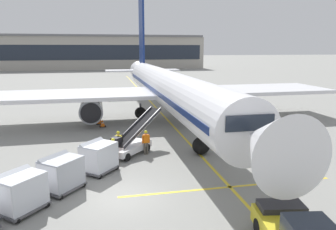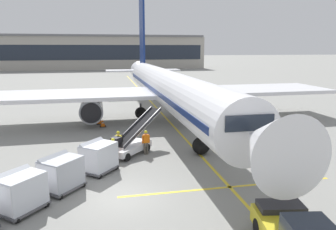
{
  "view_description": "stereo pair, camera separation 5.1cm",
  "coord_description": "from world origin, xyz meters",
  "px_view_note": "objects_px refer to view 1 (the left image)",
  "views": [
    {
      "loc": [
        -0.74,
        -15.02,
        7.37
      ],
      "look_at": [
        3.77,
        6.63,
        2.69
      ],
      "focal_mm": 34.06,
      "sensor_mm": 36.0,
      "label": 1
    },
    {
      "loc": [
        -0.69,
        -15.03,
        7.37
      ],
      "look_at": [
        3.77,
        6.63,
        2.69
      ],
      "focal_mm": 34.06,
      "sensor_mm": 36.0,
      "label": 2
    }
  ],
  "objects_px": {
    "parked_airplane": "(167,88)",
    "ground_crew_by_loader": "(118,141)",
    "ground_crew_by_carts": "(146,141)",
    "ground_crew_wingwalker": "(113,149)",
    "baggage_cart_second": "(61,173)",
    "baggage_cart_lead": "(98,156)",
    "baggage_cart_third": "(20,191)",
    "safety_cone_wingtip": "(103,123)",
    "belt_loader": "(131,142)",
    "ground_crew_marshaller": "(104,156)",
    "safety_cone_engine_keepout": "(100,120)"
  },
  "relations": [
    {
      "from": "parked_airplane",
      "to": "ground_crew_by_loader",
      "type": "height_order",
      "value": "parked_airplane"
    },
    {
      "from": "ground_crew_by_carts",
      "to": "ground_crew_wingwalker",
      "type": "bearing_deg",
      "value": -147.24
    },
    {
      "from": "baggage_cart_second",
      "to": "ground_crew_by_carts",
      "type": "xyz_separation_m",
      "value": [
        5.14,
        4.88,
        -0.0
      ]
    },
    {
      "from": "baggage_cart_lead",
      "to": "ground_crew_by_loader",
      "type": "relative_size",
      "value": 1.49
    },
    {
      "from": "baggage_cart_third",
      "to": "safety_cone_wingtip",
      "type": "height_order",
      "value": "baggage_cart_third"
    },
    {
      "from": "belt_loader",
      "to": "baggage_cart_third",
      "type": "height_order",
      "value": "belt_loader"
    },
    {
      "from": "ground_crew_marshaller",
      "to": "ground_crew_wingwalker",
      "type": "relative_size",
      "value": 1.0
    },
    {
      "from": "baggage_cart_second",
      "to": "ground_crew_by_loader",
      "type": "height_order",
      "value": "baggage_cart_second"
    },
    {
      "from": "baggage_cart_second",
      "to": "safety_cone_wingtip",
      "type": "distance_m",
      "value": 13.9
    },
    {
      "from": "belt_loader",
      "to": "safety_cone_engine_keepout",
      "type": "xyz_separation_m",
      "value": [
        -2.21,
        9.67,
        -0.47
      ]
    },
    {
      "from": "belt_loader",
      "to": "parked_airplane",
      "type": "bearing_deg",
      "value": 65.52
    },
    {
      "from": "parked_airplane",
      "to": "belt_loader",
      "type": "bearing_deg",
      "value": -114.48
    },
    {
      "from": "baggage_cart_second",
      "to": "ground_crew_wingwalker",
      "type": "relative_size",
      "value": 1.49
    },
    {
      "from": "ground_crew_by_carts",
      "to": "ground_crew_wingwalker",
      "type": "xyz_separation_m",
      "value": [
        -2.32,
        -1.49,
        0.0
      ]
    },
    {
      "from": "parked_airplane",
      "to": "safety_cone_engine_keepout",
      "type": "height_order",
      "value": "parked_airplane"
    },
    {
      "from": "belt_loader",
      "to": "baggage_cart_third",
      "type": "bearing_deg",
      "value": -128.16
    },
    {
      "from": "belt_loader",
      "to": "baggage_cart_lead",
      "type": "relative_size",
      "value": 1.85
    },
    {
      "from": "baggage_cart_third",
      "to": "ground_crew_by_carts",
      "type": "bearing_deg",
      "value": 45.39
    },
    {
      "from": "baggage_cart_lead",
      "to": "safety_cone_engine_keepout",
      "type": "xyz_separation_m",
      "value": [
        0.02,
        12.75,
        -0.63
      ]
    },
    {
      "from": "belt_loader",
      "to": "baggage_cart_lead",
      "type": "distance_m",
      "value": 3.82
    },
    {
      "from": "baggage_cart_lead",
      "to": "baggage_cart_third",
      "type": "bearing_deg",
      "value": -129.75
    },
    {
      "from": "baggage_cart_lead",
      "to": "ground_crew_by_carts",
      "type": "height_order",
      "value": "baggage_cart_lead"
    },
    {
      "from": "belt_loader",
      "to": "ground_crew_marshaller",
      "type": "bearing_deg",
      "value": -121.65
    },
    {
      "from": "baggage_cart_lead",
      "to": "ground_crew_marshaller",
      "type": "bearing_deg",
      "value": 5.88
    },
    {
      "from": "parked_airplane",
      "to": "baggage_cart_third",
      "type": "xyz_separation_m",
      "value": [
        -10.37,
        -17.53,
        -2.33
      ]
    },
    {
      "from": "belt_loader",
      "to": "baggage_cart_second",
      "type": "xyz_separation_m",
      "value": [
        -4.12,
        -5.31,
        0.16
      ]
    },
    {
      "from": "ground_crew_wingwalker",
      "to": "safety_cone_wingtip",
      "type": "height_order",
      "value": "ground_crew_wingwalker"
    },
    {
      "from": "baggage_cart_lead",
      "to": "baggage_cart_second",
      "type": "xyz_separation_m",
      "value": [
        -1.89,
        -2.23,
        0.0
      ]
    },
    {
      "from": "belt_loader",
      "to": "safety_cone_wingtip",
      "type": "height_order",
      "value": "belt_loader"
    },
    {
      "from": "baggage_cart_third",
      "to": "safety_cone_wingtip",
      "type": "xyz_separation_m",
      "value": [
        3.76,
        15.64,
        -0.67
      ]
    },
    {
      "from": "ground_crew_marshaller",
      "to": "ground_crew_by_loader",
      "type": "bearing_deg",
      "value": 70.45
    },
    {
      "from": "belt_loader",
      "to": "ground_crew_by_loader",
      "type": "relative_size",
      "value": 2.77
    },
    {
      "from": "ground_crew_marshaller",
      "to": "parked_airplane",
      "type": "bearing_deg",
      "value": 63.8
    },
    {
      "from": "ground_crew_wingwalker",
      "to": "safety_cone_wingtip",
      "type": "distance_m",
      "value": 10.37
    },
    {
      "from": "ground_crew_by_carts",
      "to": "ground_crew_marshaller",
      "type": "relative_size",
      "value": 1.0
    },
    {
      "from": "safety_cone_wingtip",
      "to": "ground_crew_marshaller",
      "type": "bearing_deg",
      "value": -89.78
    },
    {
      "from": "baggage_cart_third",
      "to": "ground_crew_by_loader",
      "type": "xyz_separation_m",
      "value": [
        4.81,
        7.02,
        -0.0
      ]
    },
    {
      "from": "ground_crew_by_carts",
      "to": "ground_crew_wingwalker",
      "type": "distance_m",
      "value": 2.76
    },
    {
      "from": "ground_crew_by_carts",
      "to": "safety_cone_engine_keepout",
      "type": "relative_size",
      "value": 2.28
    },
    {
      "from": "belt_loader",
      "to": "ground_crew_wingwalker",
      "type": "xyz_separation_m",
      "value": [
        -1.3,
        -1.93,
        0.15
      ]
    },
    {
      "from": "ground_crew_wingwalker",
      "to": "ground_crew_by_carts",
      "type": "bearing_deg",
      "value": 32.76
    },
    {
      "from": "baggage_cart_lead",
      "to": "ground_crew_by_carts",
      "type": "xyz_separation_m",
      "value": [
        3.26,
        2.65,
        -0.0
      ]
    },
    {
      "from": "baggage_cart_lead",
      "to": "ground_crew_marshaller",
      "type": "relative_size",
      "value": 1.49
    },
    {
      "from": "ground_crew_by_carts",
      "to": "safety_cone_wingtip",
      "type": "relative_size",
      "value": 2.55
    },
    {
      "from": "baggage_cart_lead",
      "to": "baggage_cart_third",
      "type": "relative_size",
      "value": 1.0
    },
    {
      "from": "baggage_cart_third",
      "to": "safety_cone_engine_keepout",
      "type": "bearing_deg",
      "value": 78.39
    },
    {
      "from": "belt_loader",
      "to": "baggage_cart_lead",
      "type": "xyz_separation_m",
      "value": [
        -2.24,
        -3.09,
        0.16
      ]
    },
    {
      "from": "baggage_cart_lead",
      "to": "ground_crew_marshaller",
      "type": "distance_m",
      "value": 0.36
    },
    {
      "from": "safety_cone_engine_keepout",
      "to": "safety_cone_wingtip",
      "type": "distance_m",
      "value": 1.3
    },
    {
      "from": "baggage_cart_second",
      "to": "safety_cone_wingtip",
      "type": "bearing_deg",
      "value": 80.89
    }
  ]
}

